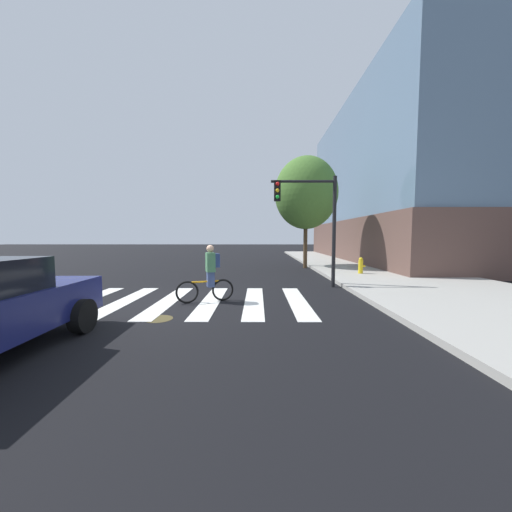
{
  "coord_description": "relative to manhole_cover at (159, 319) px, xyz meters",
  "views": [
    {
      "loc": [
        2.29,
        -8.17,
        1.94
      ],
      "look_at": [
        2.23,
        1.72,
        1.24
      ],
      "focal_mm": 19.44,
      "sensor_mm": 36.0,
      "label": 1
    }
  ],
  "objects": [
    {
      "name": "manhole_cover",
      "position": [
        0.0,
        0.0,
        0.0
      ],
      "size": [
        0.64,
        0.64,
        0.01
      ],
      "primitive_type": "cylinder",
      "color": "#473D1E",
      "rests_on": "ground"
    },
    {
      "name": "ground_plane",
      "position": [
        0.04,
        1.78,
        -0.0
      ],
      "size": [
        120.0,
        120.0,
        0.0
      ],
      "primitive_type": "plane",
      "color": "black"
    },
    {
      "name": "cyclist",
      "position": [
        0.9,
        1.74,
        0.84
      ],
      "size": [
        1.63,
        0.63,
        1.69
      ],
      "color": "black",
      "rests_on": "ground"
    },
    {
      "name": "fire_hydrant",
      "position": [
        7.32,
        7.0,
        0.53
      ],
      "size": [
        0.33,
        0.22,
        0.78
      ],
      "color": "gold",
      "rests_on": "sidewalk"
    },
    {
      "name": "corner_building",
      "position": [
        18.54,
        16.1,
        6.18
      ],
      "size": [
        19.14,
        20.91,
        12.46
      ],
      "color": "brown",
      "rests_on": "ground"
    },
    {
      "name": "sidewalk",
      "position": [
        8.79,
        1.78,
        0.07
      ],
      "size": [
        6.5,
        50.0,
        0.15
      ],
      "primitive_type": "cube",
      "color": "#9E9B93",
      "rests_on": "ground"
    },
    {
      "name": "street_tree_near",
      "position": [
        5.25,
        10.64,
        4.56
      ],
      "size": [
        3.8,
        3.8,
        6.75
      ],
      "color": "#4C3823",
      "rests_on": "ground"
    },
    {
      "name": "crosswalk_stripes",
      "position": [
        -0.36,
        1.78,
        0.0
      ],
      "size": [
        8.29,
        4.06,
        0.01
      ],
      "color": "silver",
      "rests_on": "ground"
    },
    {
      "name": "traffic_light_near",
      "position": [
        4.39,
        4.16,
        2.86
      ],
      "size": [
        2.47,
        0.28,
        4.2
      ],
      "color": "black",
      "rests_on": "ground"
    }
  ]
}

